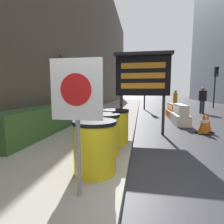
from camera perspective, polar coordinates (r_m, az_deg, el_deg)
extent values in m
plane|color=#2D2D33|center=(2.87, 3.96, -25.47)|extent=(120.00, 120.00, 0.00)
cube|color=gray|center=(3.49, -29.36, -18.98)|extent=(3.64, 56.00, 0.13)
cube|color=brown|center=(13.91, -9.43, 28.90)|extent=(0.40, 50.40, 13.57)
cube|color=#335628|center=(6.51, -20.75, -2.15)|extent=(0.90, 4.75, 0.88)
cylinder|color=#4C3D2D|center=(9.38, -10.94, 5.55)|extent=(0.31, 0.31, 2.44)
cylinder|color=#4C3D2D|center=(8.75, -10.04, 13.28)|extent=(1.22, 1.00, 1.15)
cylinder|color=#4C3D2D|center=(9.03, -11.48, 11.97)|extent=(0.88, 0.31, 0.98)
cylinder|color=#4C3D2D|center=(9.38, -15.07, 10.87)|extent=(0.55, 1.30, 0.96)
cylinder|color=#4C3D2D|center=(8.78, -13.23, 15.06)|extent=(1.62, 0.24, 1.27)
cylinder|color=yellow|center=(3.07, -5.61, -11.78)|extent=(0.72, 0.72, 0.85)
cylinder|color=black|center=(2.95, -5.71, -3.36)|extent=(0.74, 0.74, 0.06)
cylinder|color=yellow|center=(3.91, -2.91, -7.67)|extent=(0.72, 0.72, 0.85)
cylinder|color=black|center=(3.82, -2.95, -1.03)|extent=(0.74, 0.74, 0.06)
cylinder|color=yellow|center=(4.74, 0.98, -5.10)|extent=(0.72, 0.72, 0.85)
cylinder|color=black|center=(4.67, 1.00, 0.40)|extent=(0.74, 0.74, 0.06)
cylinder|color=gray|center=(2.37, -10.95, -10.26)|extent=(0.06, 0.06, 1.42)
cube|color=white|center=(2.25, -11.53, 7.16)|extent=(0.67, 0.04, 0.77)
cylinder|color=red|center=(2.23, -11.75, 7.16)|extent=(0.40, 0.01, 0.40)
cylinder|color=#28282B|center=(6.37, 3.01, -0.81)|extent=(0.10, 0.10, 1.38)
cylinder|color=#28282B|center=(6.38, 16.40, -1.07)|extent=(0.10, 0.10, 1.38)
cube|color=black|center=(6.30, 9.96, 11.51)|extent=(1.86, 0.24, 1.36)
cube|color=#28282B|center=(6.33, 10.11, 18.18)|extent=(1.98, 0.34, 0.10)
cube|color=orange|center=(6.21, 10.04, 14.75)|extent=(1.49, 0.02, 0.19)
cube|color=orange|center=(6.17, 9.97, 11.61)|extent=(1.49, 0.02, 0.19)
cube|color=orange|center=(6.15, 9.91, 8.45)|extent=(1.49, 0.02, 0.19)
cube|color=silver|center=(8.83, 21.30, -2.15)|extent=(0.61, 1.74, 0.46)
cube|color=silver|center=(8.77, 21.43, 0.85)|extent=(0.37, 1.74, 0.46)
cube|color=white|center=(8.73, 20.18, 0.88)|extent=(0.02, 1.39, 0.23)
cube|color=orange|center=(10.86, 19.07, -0.62)|extent=(0.52, 1.92, 0.41)
cube|color=orange|center=(10.81, 19.15, 1.53)|extent=(0.31, 1.92, 0.41)
cube|color=white|center=(10.79, 18.29, 1.55)|extent=(0.02, 1.54, 0.20)
cube|color=black|center=(7.21, 27.57, -6.10)|extent=(0.44, 0.44, 0.04)
cone|color=orange|center=(7.13, 27.74, -3.01)|extent=(0.35, 0.35, 0.75)
cylinder|color=white|center=(7.13, 27.76, -2.71)|extent=(0.20, 0.20, 0.10)
cube|color=black|center=(7.53, 28.51, -5.63)|extent=(0.41, 0.41, 0.04)
cone|color=orange|center=(7.46, 28.66, -2.91)|extent=(0.32, 0.32, 0.68)
cylinder|color=white|center=(7.46, 28.68, -2.65)|extent=(0.19, 0.19, 0.10)
cylinder|color=#2D2D30|center=(15.05, 10.63, 8.07)|extent=(0.12, 0.12, 3.80)
cube|color=black|center=(15.00, 10.77, 13.75)|extent=(0.28, 0.28, 0.84)
sphere|color=#360605|center=(14.89, 10.81, 14.89)|extent=(0.15, 0.15, 0.15)
sphere|color=#392C06|center=(14.86, 10.78, 13.82)|extent=(0.15, 0.15, 0.15)
sphere|color=green|center=(14.82, 10.76, 12.74)|extent=(0.15, 0.15, 0.15)
cylinder|color=#2D2D30|center=(18.70, 30.48, 6.83)|extent=(0.12, 0.12, 3.71)
cube|color=black|center=(18.63, 30.93, 11.24)|extent=(0.28, 0.28, 0.84)
sphere|color=#360605|center=(18.52, 31.16, 12.13)|extent=(0.15, 0.15, 0.15)
sphere|color=#392C06|center=(18.49, 31.10, 11.27)|extent=(0.15, 0.15, 0.15)
sphere|color=green|center=(18.47, 31.05, 10.40)|extent=(0.15, 0.15, 0.15)
cylinder|color=#333338|center=(13.62, 26.98, 1.45)|extent=(0.15, 0.15, 0.88)
cylinder|color=#333338|center=(13.68, 27.64, 1.43)|extent=(0.15, 0.15, 0.88)
cube|color=black|center=(13.61, 27.49, 4.75)|extent=(0.53, 0.38, 0.70)
sphere|color=#B3795D|center=(13.61, 27.60, 6.72)|extent=(0.24, 0.24, 0.24)
cylinder|color=#514C42|center=(14.59, 19.59, 1.91)|extent=(0.13, 0.13, 0.78)
cylinder|color=#514C42|center=(14.62, 20.15, 1.89)|extent=(0.13, 0.13, 0.78)
cube|color=orange|center=(14.57, 19.98, 4.65)|extent=(0.39, 0.49, 0.62)
sphere|color=#BF6457|center=(14.56, 20.05, 6.29)|extent=(0.22, 0.22, 0.22)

